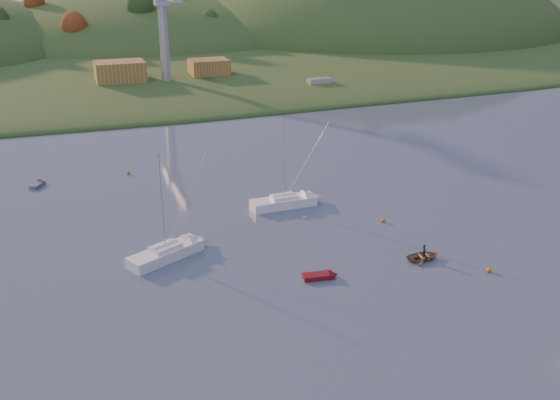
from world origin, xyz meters
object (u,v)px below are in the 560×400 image
object	(u,v)px
red_tender	(325,275)
grey_dinghy	(40,183)
sailboat_near	(166,252)
sailboat_far	(284,201)
canoe	(424,256)

from	to	relation	value
red_tender	grey_dinghy	xyz separation A→B (m)	(-26.31, 37.97, -0.03)
sailboat_near	grey_dinghy	bearing A→B (deg)	87.03
sailboat_far	grey_dinghy	world-z (taller)	sailboat_far
sailboat_near	red_tender	size ratio (longest dim) A/B	3.16
canoe	grey_dinghy	size ratio (longest dim) A/B	1.15
sailboat_far	grey_dinghy	bearing A→B (deg)	144.98
canoe	grey_dinghy	distance (m)	53.40
canoe	grey_dinghy	bearing A→B (deg)	44.51
sailboat_near	sailboat_far	distance (m)	19.07
sailboat_near	sailboat_far	xyz separation A→B (m)	(16.63, 9.32, -0.00)
sailboat_near	sailboat_far	bearing A→B (deg)	2.83
sailboat_far	grey_dinghy	xyz separation A→B (m)	(-28.98, 19.09, -0.52)
sailboat_near	grey_dinghy	size ratio (longest dim) A/B	3.75
canoe	grey_dinghy	xyz separation A→B (m)	(-37.62, 37.90, -0.14)
red_tender	canoe	bearing A→B (deg)	8.13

